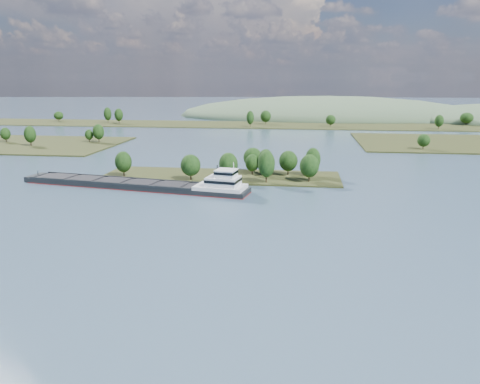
# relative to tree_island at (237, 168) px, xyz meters

# --- Properties ---
(ground) EXTENTS (1800.00, 1800.00, 0.00)m
(ground) POSITION_rel_tree_island_xyz_m (-7.14, -58.90, -4.02)
(ground) COLOR #394D63
(ground) RESTS_ON ground
(tree_island) EXTENTS (100.00, 30.40, 13.97)m
(tree_island) POSITION_rel_tree_island_xyz_m (0.00, 0.00, 0.00)
(tree_island) COLOR #292F14
(tree_island) RESTS_ON ground
(back_shoreline) EXTENTS (900.00, 60.00, 15.33)m
(back_shoreline) POSITION_rel_tree_island_xyz_m (1.55, 220.97, -3.27)
(back_shoreline) COLOR #292F14
(back_shoreline) RESTS_ON ground
(hill_west) EXTENTS (320.00, 160.00, 44.00)m
(hill_west) POSITION_rel_tree_island_xyz_m (52.86, 321.10, -4.02)
(hill_west) COLOR #435A3E
(hill_west) RESTS_ON ground
(cargo_barge) EXTENTS (92.75, 26.25, 12.47)m
(cargo_barge) POSITION_rel_tree_island_xyz_m (-31.08, -23.46, -2.45)
(cargo_barge) COLOR black
(cargo_barge) RESTS_ON ground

